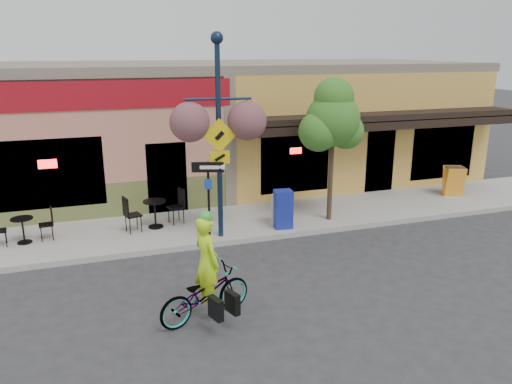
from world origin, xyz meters
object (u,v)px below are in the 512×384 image
at_px(bicycle, 205,294).
at_px(street_tree, 332,150).
at_px(cyclist_rider, 207,274).
at_px(lamp_post, 219,139).
at_px(newspaper_box_blue, 283,209).
at_px(one_way_sign, 209,202).
at_px(newspaper_box_grey, 279,210).
at_px(building, 227,122).

distance_m(bicycle, street_tree, 6.44).
xyz_separation_m(bicycle, cyclist_rider, (0.05, 0.00, 0.40)).
height_order(lamp_post, newspaper_box_blue, lamp_post).
bearing_deg(bicycle, street_tree, -67.40).
relative_size(one_way_sign, newspaper_box_grey, 2.48).
height_order(newspaper_box_blue, street_tree, street_tree).
distance_m(lamp_post, newspaper_box_grey, 2.87).
relative_size(newspaper_box_blue, street_tree, 0.26).
bearing_deg(cyclist_rider, lamp_post, -36.91).
xyz_separation_m(one_way_sign, street_tree, (3.73, 0.55, 1.02)).
bearing_deg(newspaper_box_blue, lamp_post, -170.92).
bearing_deg(newspaper_box_blue, cyclist_rider, -121.85).
bearing_deg(newspaper_box_grey, bicycle, -111.73).
distance_m(newspaper_box_blue, street_tree, 2.20).
bearing_deg(newspaper_box_blue, bicycle, -122.30).
relative_size(building, newspaper_box_grey, 21.37).
bearing_deg(building, one_way_sign, -108.96).
distance_m(cyclist_rider, one_way_sign, 3.67).
bearing_deg(cyclist_rider, street_tree, -67.10).
bearing_deg(one_way_sign, bicycle, -86.72).
relative_size(lamp_post, newspaper_box_blue, 4.88).
xyz_separation_m(building, lamp_post, (-1.99, -6.62, 0.53)).
xyz_separation_m(one_way_sign, newspaper_box_grey, (2.16, 0.61, -0.63)).
relative_size(building, newspaper_box_blue, 16.88).
distance_m(building, bicycle, 11.05).
bearing_deg(lamp_post, building, 80.91).
bearing_deg(newspaper_box_blue, newspaper_box_grey, 100.31).
bearing_deg(newspaper_box_grey, street_tree, 12.92).
xyz_separation_m(lamp_post, street_tree, (3.37, 0.32, -0.55)).
bearing_deg(newspaper_box_grey, one_way_sign, -149.49).
xyz_separation_m(cyclist_rider, one_way_sign, (0.88, 3.55, 0.30)).
height_order(building, newspaper_box_grey, building).
relative_size(cyclist_rider, street_tree, 0.44).
distance_m(cyclist_rider, newspaper_box_grey, 5.16).
bearing_deg(lamp_post, newspaper_box_blue, 10.26).
relative_size(one_way_sign, newspaper_box_blue, 1.96).
distance_m(newspaper_box_blue, newspaper_box_grey, 0.31).
distance_m(building, newspaper_box_blue, 6.72).
bearing_deg(building, lamp_post, -106.75).
height_order(bicycle, newspaper_box_blue, newspaper_box_blue).
height_order(bicycle, street_tree, street_tree).
height_order(cyclist_rider, street_tree, street_tree).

